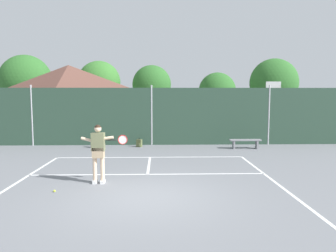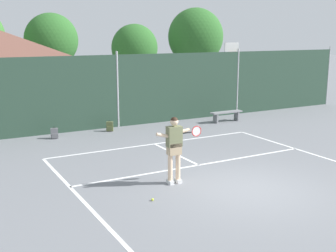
{
  "view_description": "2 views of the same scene",
  "coord_description": "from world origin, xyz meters",
  "px_view_note": "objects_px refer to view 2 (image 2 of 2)",
  "views": [
    {
      "loc": [
        0.41,
        -8.42,
        2.79
      ],
      "look_at": [
        0.74,
        3.22,
        1.62
      ],
      "focal_mm": 33.97,
      "sensor_mm": 36.0,
      "label": 1
    },
    {
      "loc": [
        -7.12,
        -8.48,
        4.04
      ],
      "look_at": [
        -0.69,
        3.21,
        1.19
      ],
      "focal_mm": 46.49,
      "sensor_mm": 36.0,
      "label": 2
    }
  ],
  "objects_px": {
    "tennis_player": "(175,144)",
    "backpack_grey": "(54,134)",
    "tennis_ball": "(153,200)",
    "courtside_bench": "(226,114)",
    "backpack_olive": "(110,127)",
    "basketball_hoop": "(231,66)"
  },
  "relations": [
    {
      "from": "tennis_player",
      "to": "backpack_grey",
      "type": "bearing_deg",
      "value": 102.96
    },
    {
      "from": "backpack_olive",
      "to": "courtside_bench",
      "type": "relative_size",
      "value": 0.29
    },
    {
      "from": "basketball_hoop",
      "to": "backpack_grey",
      "type": "xyz_separation_m",
      "value": [
        -10.32,
        -2.47,
        -2.12
      ]
    },
    {
      "from": "tennis_ball",
      "to": "backpack_olive",
      "type": "distance_m",
      "value": 8.06
    },
    {
      "from": "backpack_olive",
      "to": "backpack_grey",
      "type": "bearing_deg",
      "value": -175.77
    },
    {
      "from": "backpack_grey",
      "to": "courtside_bench",
      "type": "bearing_deg",
      "value": -4.04
    },
    {
      "from": "basketball_hoop",
      "to": "backpack_grey",
      "type": "distance_m",
      "value": 10.82
    },
    {
      "from": "backpack_grey",
      "to": "backpack_olive",
      "type": "bearing_deg",
      "value": 4.23
    },
    {
      "from": "tennis_player",
      "to": "tennis_ball",
      "type": "bearing_deg",
      "value": -141.91
    },
    {
      "from": "backpack_grey",
      "to": "backpack_olive",
      "type": "distance_m",
      "value": 2.38
    },
    {
      "from": "basketball_hoop",
      "to": "tennis_player",
      "type": "xyz_separation_m",
      "value": [
        -8.76,
        -9.23,
        -1.2
      ]
    },
    {
      "from": "basketball_hoop",
      "to": "courtside_bench",
      "type": "distance_m",
      "value": 4.35
    },
    {
      "from": "tennis_player",
      "to": "backpack_grey",
      "type": "relative_size",
      "value": 4.01
    },
    {
      "from": "basketball_hoop",
      "to": "courtside_bench",
      "type": "relative_size",
      "value": 2.22
    },
    {
      "from": "backpack_olive",
      "to": "courtside_bench",
      "type": "bearing_deg",
      "value": -7.59
    },
    {
      "from": "tennis_player",
      "to": "courtside_bench",
      "type": "relative_size",
      "value": 1.16
    },
    {
      "from": "tennis_ball",
      "to": "backpack_grey",
      "type": "distance_m",
      "value": 7.66
    },
    {
      "from": "backpack_grey",
      "to": "tennis_ball",
      "type": "bearing_deg",
      "value": -86.72
    },
    {
      "from": "tennis_player",
      "to": "basketball_hoop",
      "type": "bearing_deg",
      "value": 46.51
    },
    {
      "from": "tennis_player",
      "to": "backpack_olive",
      "type": "distance_m",
      "value": 7.05
    },
    {
      "from": "tennis_ball",
      "to": "courtside_bench",
      "type": "bearing_deg",
      "value": 43.63
    },
    {
      "from": "basketball_hoop",
      "to": "tennis_player",
      "type": "relative_size",
      "value": 1.91
    }
  ]
}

